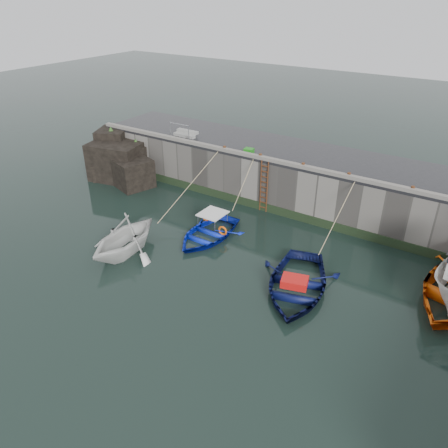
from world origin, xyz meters
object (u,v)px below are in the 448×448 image
Objects in this scene: bollard_a at (224,148)px; bollard_e at (413,189)px; ladder at (264,187)px; boat_near_white at (126,251)px; boat_near_navy at (296,290)px; bollard_d at (349,175)px; bollard_b at (260,156)px; fish_crate at (249,151)px; bollard_c at (303,165)px; boat_near_blue at (208,237)px.

bollard_a and bollard_e have the same top height.
ladder is at bearing -6.38° from bollard_a.
boat_near_white is 8.88m from boat_near_navy.
bollard_d is (8.46, 8.25, 3.30)m from boat_near_white.
bollard_b is at bearing 146.14° from ladder.
boat_near_white is at bearing -144.74° from bollard_e.
bollard_e is at bearing 49.32° from boat_near_navy.
bollard_a is (-1.49, -0.41, -0.01)m from fish_crate.
ladder is 11.43× the size of bollard_b.
ladder is 11.43× the size of bollard_a.
fish_crate is at bearing 173.66° from bollard_c.
bollard_d is (7.80, 0.00, 0.00)m from bollard_a.
bollard_b is (-0.50, 0.34, 1.71)m from ladder.
bollard_c is 2.60m from bollard_d.
bollard_d is 1.00× the size of bollard_e.
boat_near_blue is 16.06× the size of bollard_b.
boat_near_blue is at bearing -91.88° from fish_crate.
boat_near_blue is at bearing -67.11° from bollard_a.
bollard_d and bollard_e have the same top height.
fish_crate is at bearing 118.18° from boat_near_navy.
bollard_d reaches higher than boat_near_navy.
bollard_a is (0.66, 8.25, 3.30)m from boat_near_white.
fish_crate is 9.52m from bollard_e.
bollard_d is (5.30, 0.00, 0.00)m from bollard_b.
boat_near_blue is 6.09m from bollard_a.
bollard_b is 1.00× the size of bollard_c.
boat_near_navy is 19.30× the size of bollard_e.
boat_near_blue is 16.06× the size of bollard_a.
boat_near_navy is 10.77m from bollard_a.
boat_near_white is 14.66m from bollard_e.
bollard_c is at bearing 180.00° from bollard_d.
boat_near_white is 9.52m from fish_crate.
bollard_b is at bearing 84.40° from boat_near_blue.
bollard_a is 1.00× the size of bollard_d.
bollard_a is at bearing 180.00° from bollard_d.
fish_crate reaches higher than ladder.
boat_near_white is at bearing -114.84° from ladder.
boat_near_blue is at bearing 49.33° from boat_near_white.
bollard_a is (-1.99, 4.71, 3.30)m from boat_near_blue.
bollard_c is at bearing 0.00° from bollard_b.
boat_near_white reaches higher than boat_near_blue.
ladder is 8.86m from boat_near_white.
bollard_c is (3.71, -0.41, -0.01)m from fish_crate.
bollard_c is (5.20, 0.00, 0.00)m from bollard_a.
bollard_a is (-8.02, 6.39, 3.30)m from boat_near_navy.
boat_near_navy is 19.30× the size of bollard_c.
bollard_c reaches higher than ladder.
bollard_d is at bearing 0.00° from bollard_a.
boat_near_navy is 9.83× the size of fish_crate.
bollard_b is 1.00× the size of bollard_d.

